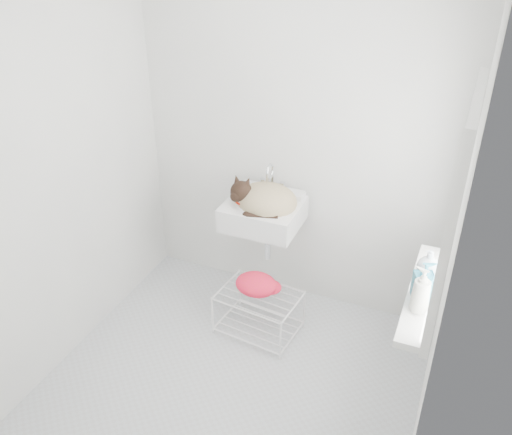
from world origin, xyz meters
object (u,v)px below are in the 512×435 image
at_px(cat, 264,199).
at_px(bottle_c, 427,275).
at_px(wire_rack, 259,313).
at_px(bottle_a, 418,310).
at_px(sink, 263,203).
at_px(bottle_b, 421,298).

bearing_deg(cat, bottle_c, -19.91).
bearing_deg(wire_rack, cat, 105.55).
distance_m(cat, wire_rack, 0.79).
height_order(wire_rack, bottle_a, bottle_a).
bearing_deg(bottle_a, sink, 147.37).
distance_m(sink, bottle_b, 1.28).
relative_size(sink, bottle_c, 3.16).
bearing_deg(bottle_b, wire_rack, 162.00).
xyz_separation_m(bottle_a, bottle_b, (0.00, 0.10, 0.00)).
relative_size(cat, bottle_c, 2.70).
height_order(sink, wire_rack, sink).
relative_size(cat, bottle_a, 2.07).
xyz_separation_m(bottle_b, bottle_c, (0.00, 0.21, 0.00)).
xyz_separation_m(sink, bottle_c, (1.12, -0.40, 0.00)).
relative_size(cat, wire_rack, 0.82).
height_order(wire_rack, bottle_b, bottle_b).
bearing_deg(sink, wire_rack, -72.88).
bearing_deg(bottle_b, bottle_c, 90.00).
bearing_deg(bottle_a, cat, 147.70).
relative_size(sink, cat, 1.17).
bearing_deg(bottle_b, cat, 151.66).
bearing_deg(bottle_a, bottle_c, 90.00).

